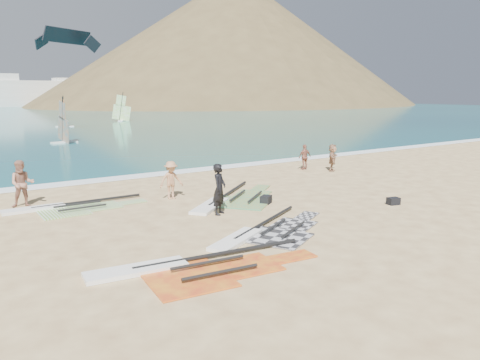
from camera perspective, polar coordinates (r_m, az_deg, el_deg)
ground at (r=16.86m, az=9.82°, el=-5.17°), size 300.00×300.00×0.00m
surf_line at (r=26.80m, az=-8.87°, el=0.77°), size 300.00×1.20×0.04m
headland_main at (r=171.31m, az=-0.41°, el=9.17°), size 143.00×143.00×45.00m
headland_minor at (r=200.63m, az=6.35°, el=9.33°), size 70.00×70.00×28.00m
rig_grey at (r=15.33m, az=3.14°, el=-6.44°), size 5.73×3.84×0.20m
rig_green at (r=19.72m, az=-20.48°, el=-3.22°), size 5.51×2.17×0.20m
rig_orange at (r=19.79m, az=-0.96°, el=-2.48°), size 5.94×4.82×0.20m
rig_red at (r=12.41m, az=-6.19°, el=-10.68°), size 6.21×2.78×0.20m
gear_bag_near at (r=19.43m, az=3.18°, el=-2.40°), size 0.64×0.60×0.33m
gear_bag_far at (r=20.23m, az=18.19°, el=-2.46°), size 0.55×0.44×0.29m
person_wetsuit at (r=17.56m, az=-2.54°, el=-1.13°), size 0.84×0.80×1.93m
beachgoer_left at (r=20.60m, az=-25.02°, el=-0.42°), size 1.07×0.92×1.90m
beachgoer_mid at (r=20.34m, az=-8.39°, el=-0.01°), size 1.09×0.66×1.65m
beachgoer_back at (r=28.06m, az=7.90°, el=2.80°), size 0.90×0.39×1.51m
beachgoer_right at (r=27.75m, az=11.20°, el=2.69°), size 1.44×1.28×1.59m
windsurfer_left at (r=44.97m, az=-20.73°, el=5.77°), size 2.35×2.80×4.19m
windsurfer_centre at (r=65.96m, az=-20.65°, el=7.12°), size 2.33×2.76×4.13m
windsurfer_right at (r=76.63m, az=-14.24°, el=7.95°), size 2.61×2.50×4.58m
kitesurf_kite at (r=58.45m, az=-20.29°, el=15.92°), size 6.87×4.13×2.49m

